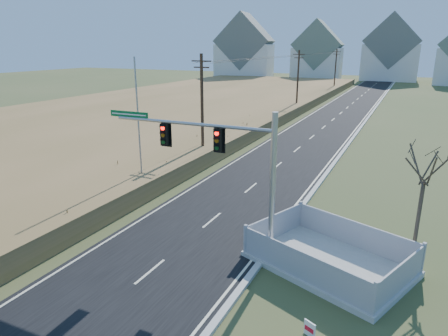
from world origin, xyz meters
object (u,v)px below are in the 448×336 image
at_px(traffic_signal_mast, 233,169).
at_px(open_sign, 310,329).
at_px(fence_enclosure, 329,260).
at_px(flagpole, 139,140).
at_px(bare_tree, 427,163).

height_order(traffic_signal_mast, open_sign, traffic_signal_mast).
relative_size(traffic_signal_mast, fence_enclosure, 1.11).
bearing_deg(open_sign, fence_enclosure, 119.31).
bearing_deg(fence_enclosure, traffic_signal_mast, -146.31).
xyz_separation_m(flagpole, bare_tree, (16.99, -2.20, 1.14)).
bearing_deg(fence_enclosure, open_sign, -64.65).
distance_m(traffic_signal_mast, bare_tree, 8.40).
height_order(traffic_signal_mast, fence_enclosure, traffic_signal_mast).
distance_m(fence_enclosure, bare_tree, 6.01).
distance_m(open_sign, flagpole, 17.08).
relative_size(traffic_signal_mast, flagpole, 0.98).
xyz_separation_m(fence_enclosure, flagpole, (-13.57, 4.42, 3.28)).
xyz_separation_m(traffic_signal_mast, bare_tree, (7.78, 3.16, 0.40)).
xyz_separation_m(fence_enclosure, bare_tree, (3.42, 2.22, 4.42)).
bearing_deg(flagpole, fence_enclosure, -18.04).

